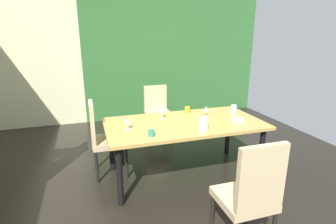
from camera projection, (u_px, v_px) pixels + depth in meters
The scene contains 16 objects.
ground_plane at pixel (169, 185), 3.36m from camera, with size 6.22×6.03×0.02m, color black.
back_panel_interior at pixel (23, 57), 5.07m from camera, with size 2.16×0.10×2.87m, color beige.
garden_window_panel at pixel (174, 53), 5.97m from camera, with size 4.06×0.10×2.87m, color #2B5D2B.
dining_table at pixel (184, 127), 3.41m from camera, with size 2.02×1.04×0.75m.
chair_left_far at pixel (102, 136), 3.44m from camera, with size 0.45×0.44×1.02m.
chair_head_near at pixel (250, 194), 2.16m from camera, with size 0.44×0.44×1.06m.
chair_head_far at pixel (157, 109), 4.74m from camera, with size 0.44×0.45×0.96m.
wine_glass_left at pixel (162, 110), 3.50m from camera, with size 0.06×0.06×0.18m.
wine_glass_near_window at pixel (206, 109), 3.61m from camera, with size 0.06×0.06×0.14m.
wine_glass_right at pixel (128, 121), 3.11m from camera, with size 0.06×0.06×0.15m.
serving_bowl_near_shelf at pixel (238, 120), 3.42m from camera, with size 0.15×0.15×0.04m, color #F5E1D0.
cup_west at pixel (234, 107), 3.96m from camera, with size 0.08×0.08×0.07m, color white.
cup_south at pixel (187, 110), 3.79m from camera, with size 0.08×0.08×0.09m, color #AE9320.
cup_corner at pixel (151, 133), 2.91m from camera, with size 0.07×0.07×0.08m, color #307768.
cup_rear at pixel (233, 111), 3.71m from camera, with size 0.07×0.07×0.09m, color white.
pitcher_north at pixel (204, 124), 3.08m from camera, with size 0.13×0.11×0.16m.
Camera 1 is at (-0.90, -2.81, 1.83)m, focal length 28.00 mm.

